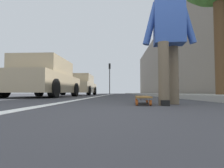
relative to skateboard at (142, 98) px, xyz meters
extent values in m
plane|color=#38383D|center=(8.59, 0.13, -0.09)|extent=(80.00, 80.00, 0.00)
cube|color=silver|center=(18.59, 1.27, -0.09)|extent=(52.00, 0.16, 0.01)
cube|color=#9E9B93|center=(16.59, -2.92, -0.04)|extent=(52.00, 3.20, 0.12)
cube|color=gray|center=(20.59, -5.41, 4.00)|extent=(40.00, 1.20, 8.19)
cylinder|color=orange|center=(0.31, 0.06, -0.06)|extent=(0.07, 0.04, 0.07)
cylinder|color=orange|center=(0.29, -0.11, -0.06)|extent=(0.07, 0.04, 0.07)
cylinder|color=orange|center=(-0.29, 0.11, -0.06)|extent=(0.07, 0.04, 0.07)
cylinder|color=orange|center=(-0.31, -0.06, -0.06)|extent=(0.07, 0.04, 0.07)
cube|color=silver|center=(0.30, -0.02, -0.01)|extent=(0.07, 0.12, 0.02)
cube|color=silver|center=(-0.30, 0.02, -0.01)|extent=(0.07, 0.12, 0.02)
cube|color=olive|center=(0.00, 0.00, 0.01)|extent=(0.85, 0.27, 0.02)
cylinder|color=brown|center=(-0.26, -0.24, 0.32)|extent=(0.14, 0.14, 0.82)
cylinder|color=brown|center=(-0.02, -0.44, 0.32)|extent=(0.14, 0.14, 0.82)
cube|color=black|center=(-0.26, -0.24, -0.06)|extent=(0.27, 0.12, 0.07)
cube|color=#2D4C99|center=(-0.15, -0.35, 1.03)|extent=(0.27, 0.42, 0.60)
cylinder|color=#2D4C99|center=(-0.13, -0.11, 1.03)|extent=(0.11, 0.24, 0.60)
cylinder|color=#2D4C99|center=(-0.17, -0.59, 1.03)|extent=(0.11, 0.24, 0.60)
cube|color=tan|center=(4.39, 3.24, 0.43)|extent=(4.21, 1.84, 0.70)
cube|color=tan|center=(4.24, 3.25, 1.08)|extent=(2.33, 1.68, 0.60)
cube|color=#4C606B|center=(5.40, 3.23, 1.08)|extent=(0.06, 1.57, 0.51)
cylinder|color=black|center=(5.70, 4.08, 0.22)|extent=(0.62, 0.23, 0.62)
cylinder|color=black|center=(5.68, 2.38, 0.22)|extent=(0.62, 0.23, 0.62)
cylinder|color=black|center=(3.11, 4.11, 0.22)|extent=(0.62, 0.23, 0.62)
cylinder|color=black|center=(3.08, 2.41, 0.22)|extent=(0.62, 0.23, 0.62)
cube|color=tan|center=(10.61, 3.18, 0.44)|extent=(4.51, 1.84, 0.70)
cube|color=tan|center=(10.46, 3.18, 1.09)|extent=(2.48, 1.68, 0.60)
cube|color=#4C606B|center=(11.70, 3.17, 1.09)|extent=(0.05, 1.60, 0.51)
cylinder|color=black|center=(12.01, 4.04, 0.23)|extent=(0.65, 0.22, 0.65)
cylinder|color=black|center=(12.00, 2.31, 0.23)|extent=(0.65, 0.22, 0.65)
cylinder|color=black|center=(9.22, 4.05, 0.23)|extent=(0.65, 0.22, 0.65)
cylinder|color=black|center=(9.21, 2.32, 0.23)|extent=(0.65, 0.22, 0.65)
cylinder|color=#2D2D2D|center=(23.56, 1.67, 1.74)|extent=(0.12, 0.12, 3.67)
cube|color=black|center=(23.56, 1.67, 3.98)|extent=(0.24, 0.28, 0.80)
sphere|color=#360606|center=(23.69, 1.67, 4.24)|extent=(0.16, 0.16, 0.16)
sphere|color=#392907|center=(23.69, 1.67, 3.98)|extent=(0.16, 0.16, 0.16)
sphere|color=green|center=(23.69, 1.67, 3.72)|extent=(0.16, 0.16, 0.16)
cylinder|color=brown|center=(2.54, -2.52, 1.46)|extent=(0.28, 0.28, 3.11)
camera|label=1|loc=(-2.60, 0.34, 0.07)|focal=28.86mm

